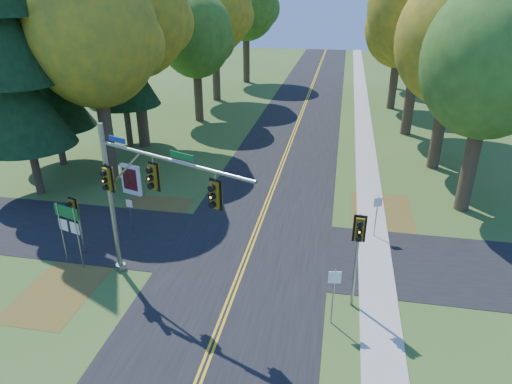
% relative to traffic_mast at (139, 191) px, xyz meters
% --- Properties ---
extents(ground, '(160.00, 160.00, 0.00)m').
position_rel_traffic_mast_xyz_m(ground, '(3.80, 1.83, -4.56)').
color(ground, '#33531D').
rests_on(ground, ground).
extents(road_main, '(8.00, 160.00, 0.02)m').
position_rel_traffic_mast_xyz_m(road_main, '(3.80, 1.83, -4.55)').
color(road_main, black).
rests_on(road_main, ground).
extents(road_cross, '(60.00, 6.00, 0.02)m').
position_rel_traffic_mast_xyz_m(road_cross, '(3.80, 3.83, -4.55)').
color(road_cross, black).
rests_on(road_cross, ground).
extents(centerline_left, '(0.10, 160.00, 0.01)m').
position_rel_traffic_mast_xyz_m(centerline_left, '(3.70, 1.83, -4.54)').
color(centerline_left, gold).
rests_on(centerline_left, road_main).
extents(centerline_right, '(0.10, 160.00, 0.01)m').
position_rel_traffic_mast_xyz_m(centerline_right, '(3.90, 1.83, -4.54)').
color(centerline_right, gold).
rests_on(centerline_right, road_main).
extents(sidewalk_east, '(1.60, 160.00, 0.06)m').
position_rel_traffic_mast_xyz_m(sidewalk_east, '(10.00, 1.83, -4.53)').
color(sidewalk_east, '#9E998E').
rests_on(sidewalk_east, ground).
extents(leaf_patch_w_near, '(4.00, 6.00, 0.00)m').
position_rel_traffic_mast_xyz_m(leaf_patch_w_near, '(-2.70, 5.83, -4.56)').
color(leaf_patch_w_near, brown).
rests_on(leaf_patch_w_near, ground).
extents(leaf_patch_e, '(3.50, 8.00, 0.00)m').
position_rel_traffic_mast_xyz_m(leaf_patch_e, '(10.60, 7.83, -4.56)').
color(leaf_patch_e, brown).
rests_on(leaf_patch_e, ground).
extents(leaf_patch_w_far, '(3.00, 5.00, 0.00)m').
position_rel_traffic_mast_xyz_m(leaf_patch_w_far, '(-3.70, -1.17, -4.56)').
color(leaf_patch_w_far, brown).
rests_on(leaf_patch_w_far, ground).
extents(tree_w_a, '(8.00, 8.00, 14.15)m').
position_rel_traffic_mast_xyz_m(tree_w_a, '(-7.33, 11.21, 4.92)').
color(tree_w_a, '#38281C').
rests_on(tree_w_a, ground).
extents(tree_e_a, '(7.20, 7.20, 12.73)m').
position_rel_traffic_mast_xyz_m(tree_e_a, '(15.36, 10.60, 3.97)').
color(tree_e_a, '#38281C').
rests_on(tree_e_a, ground).
extents(tree_w_b, '(8.60, 8.60, 15.38)m').
position_rel_traffic_mast_xyz_m(tree_w_b, '(-7.92, 18.12, 5.81)').
color(tree_w_b, '#38281C').
rests_on(tree_w_b, ground).
extents(tree_e_b, '(7.60, 7.60, 13.33)m').
position_rel_traffic_mast_xyz_m(tree_e_b, '(14.77, 17.41, 4.34)').
color(tree_e_b, '#38281C').
rests_on(tree_e_b, ground).
extents(tree_w_c, '(6.80, 6.80, 11.91)m').
position_rel_traffic_mast_xyz_m(tree_w_c, '(-5.74, 26.30, 3.38)').
color(tree_w_c, '#38281C').
rests_on(tree_w_c, ground).
extents(tree_e_c, '(8.80, 8.80, 15.79)m').
position_rel_traffic_mast_xyz_m(tree_e_c, '(13.68, 25.52, 6.10)').
color(tree_e_c, '#38281C').
rests_on(tree_e_c, ground).
extents(tree_w_d, '(8.20, 8.20, 14.56)m').
position_rel_traffic_mast_xyz_m(tree_w_d, '(-6.33, 35.01, 5.22)').
color(tree_w_d, '#38281C').
rests_on(tree_w_d, ground).
extents(tree_e_d, '(7.00, 7.00, 12.32)m').
position_rel_traffic_mast_xyz_m(tree_e_d, '(13.06, 34.70, 3.68)').
color(tree_e_d, '#38281C').
rests_on(tree_e_d, ground).
extents(tree_w_e, '(8.40, 8.40, 14.97)m').
position_rel_traffic_mast_xyz_m(tree_w_e, '(-5.13, 45.91, 5.51)').
color(tree_w_e, '#38281C').
rests_on(tree_w_e, ground).
extents(tree_e_e, '(7.80, 7.80, 13.74)m').
position_rel_traffic_mast_xyz_m(tree_e_e, '(14.27, 45.41, 4.63)').
color(tree_e_e, '#38281C').
rests_on(tree_e_e, ground).
extents(pine_a, '(5.60, 5.60, 19.48)m').
position_rel_traffic_mast_xyz_m(pine_a, '(-10.70, 7.83, 4.62)').
color(pine_a, '#38281C').
rests_on(pine_a, ground).
extents(pine_b, '(5.60, 5.60, 17.31)m').
position_rel_traffic_mast_xyz_m(pine_b, '(-12.20, 12.83, 3.60)').
color(pine_b, '#38281C').
rests_on(pine_b, ground).
extents(pine_c, '(5.60, 5.60, 20.56)m').
position_rel_traffic_mast_xyz_m(pine_c, '(-9.20, 17.83, 5.13)').
color(pine_c, '#38281C').
rests_on(pine_c, ground).
extents(traffic_mast, '(7.27, 3.20, 7.09)m').
position_rel_traffic_mast_xyz_m(traffic_mast, '(0.00, 0.00, 0.00)').
color(traffic_mast, gray).
rests_on(traffic_mast, ground).
extents(east_signal_pole, '(0.50, 0.58, 4.33)m').
position_rel_traffic_mast_xyz_m(east_signal_pole, '(8.86, 0.01, -1.28)').
color(east_signal_pole, gray).
rests_on(east_signal_pole, ground).
extents(ped_signal_pole, '(0.48, 0.57, 3.13)m').
position_rel_traffic_mast_xyz_m(ped_signal_pole, '(-4.26, 1.64, -2.23)').
color(ped_signal_pole, gray).
rests_on(ped_signal_pole, ground).
extents(route_sign_cluster, '(1.43, 0.47, 3.17)m').
position_rel_traffic_mast_xyz_m(route_sign_cluster, '(-4.11, 0.81, -2.32)').
color(route_sign_cluster, gray).
rests_on(route_sign_cluster, ground).
extents(info_kiosk, '(1.43, 0.61, 1.99)m').
position_rel_traffic_mast_xyz_m(info_kiosk, '(-4.87, 8.82, -3.57)').
color(info_kiosk, white).
rests_on(info_kiosk, ground).
extents(reg_sign_e_north, '(0.43, 0.18, 2.34)m').
position_rel_traffic_mast_xyz_m(reg_sign_e_north, '(10.05, 6.19, -2.96)').
color(reg_sign_e_north, gray).
rests_on(reg_sign_e_north, ground).
extents(reg_sign_e_south, '(0.48, 0.10, 2.52)m').
position_rel_traffic_mast_xyz_m(reg_sign_e_south, '(8.08, -1.10, -2.83)').
color(reg_sign_e_south, gray).
rests_on(reg_sign_e_south, ground).
extents(reg_sign_w, '(0.38, 0.11, 1.99)m').
position_rel_traffic_mast_xyz_m(reg_sign_w, '(-2.76, 4.24, -3.20)').
color(reg_sign_w, gray).
rests_on(reg_sign_w, ground).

